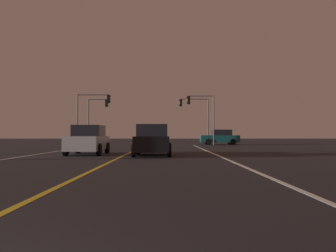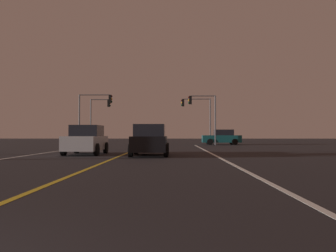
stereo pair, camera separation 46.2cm
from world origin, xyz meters
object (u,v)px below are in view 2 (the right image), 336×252
at_px(car_oncoming, 86,140).
at_px(car_crossing_side, 222,137).
at_px(traffic_light_far_left, 100,111).
at_px(car_lead_same_lane, 150,141).
at_px(traffic_light_near_left, 95,107).
at_px(traffic_light_far_right, 196,110).
at_px(traffic_light_near_right, 202,108).

distance_m(car_oncoming, car_crossing_side, 22.60).
xyz_separation_m(car_crossing_side, traffic_light_far_left, (-14.55, 4.05, 3.25)).
height_order(car_oncoming, car_lead_same_lane, same).
height_order(car_crossing_side, traffic_light_far_left, traffic_light_far_left).
distance_m(car_oncoming, traffic_light_near_left, 19.18).
bearing_deg(traffic_light_far_right, car_oncoming, 71.87).
xyz_separation_m(car_lead_same_lane, traffic_light_far_right, (4.08, 25.40, 3.35)).
bearing_deg(car_oncoming, traffic_light_far_right, 161.87).
bearing_deg(traffic_light_near_right, traffic_light_far_right, -86.73).
bearing_deg(traffic_light_far_left, traffic_light_near_left, -83.98).
relative_size(traffic_light_near_right, traffic_light_near_left, 0.98).
bearing_deg(car_lead_same_lane, traffic_light_far_left, 17.19).
bearing_deg(traffic_light_near_left, traffic_light_far_left, 96.02).
height_order(traffic_light_near_right, traffic_light_near_left, traffic_light_near_left).
relative_size(car_crossing_side, traffic_light_near_left, 0.78).
bearing_deg(traffic_light_far_left, car_oncoming, -80.44).
bearing_deg(car_oncoming, car_lead_same_lane, 70.74).
relative_size(car_oncoming, car_crossing_side, 1.00).
bearing_deg(traffic_light_far_left, car_lead_same_lane, -72.81).
height_order(car_oncoming, car_crossing_side, same).
xyz_separation_m(traffic_light_near_right, traffic_light_far_right, (-0.31, 5.50, 0.17)).
distance_m(traffic_light_far_right, traffic_light_far_left, 11.93).
xyz_separation_m(traffic_light_near_right, traffic_light_near_left, (-11.67, 0.00, 0.13)).
distance_m(car_crossing_side, traffic_light_far_right, 5.87).
distance_m(car_oncoming, traffic_light_near_right, 20.54).
bearing_deg(traffic_light_near_left, traffic_light_near_right, -0.00).
relative_size(car_crossing_side, traffic_light_far_left, 0.78).
height_order(car_lead_same_lane, traffic_light_near_left, traffic_light_near_left).
relative_size(car_oncoming, traffic_light_near_right, 0.80).
bearing_deg(traffic_light_near_left, traffic_light_far_right, 25.85).
bearing_deg(car_lead_same_lane, car_crossing_side, -17.42).
height_order(car_lead_same_lane, traffic_light_near_right, traffic_light_near_right).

